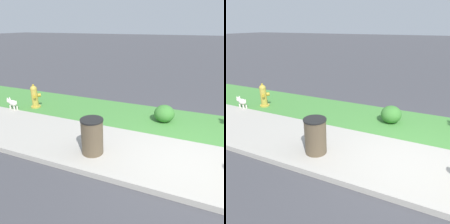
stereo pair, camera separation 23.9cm
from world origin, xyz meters
TOP-DOWN VIEW (x-y plane):
  - ground_plane at (0.00, 0.00)m, footprint 120.00×120.00m
  - sidewalk_pavement at (0.00, 0.00)m, footprint 18.00×1.98m
  - grass_verge at (0.00, 2.02)m, footprint 18.00×2.07m
  - street_curb at (0.00, -1.07)m, footprint 18.00×0.16m
  - fire_hydrant_by_grass_verge at (-5.18, 1.45)m, footprint 0.36×0.36m
  - small_white_dog at (-5.77, 1.00)m, footprint 0.51×0.25m
  - trash_bin at (-2.05, -0.37)m, footprint 0.50×0.50m
  - shrub_bush_near_lamp at (-0.89, 1.95)m, footprint 0.59×0.59m

SIDE VIEW (x-z plane):
  - ground_plane at x=0.00m, z-range 0.00..0.00m
  - grass_verge at x=0.00m, z-range 0.00..0.01m
  - sidewalk_pavement at x=0.00m, z-range 0.00..0.01m
  - street_curb at x=0.00m, z-range 0.00..0.12m
  - small_white_dog at x=-5.77m, z-range 0.03..0.43m
  - shrub_bush_near_lamp at x=-0.89m, z-range 0.00..0.50m
  - fire_hydrant_by_grass_verge at x=-5.18m, z-range -0.01..0.80m
  - trash_bin at x=-2.05m, z-range 0.00..0.82m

